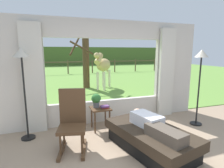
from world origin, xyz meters
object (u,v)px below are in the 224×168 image
at_px(side_table, 100,112).
at_px(pasture_tree, 86,58).
at_px(book_stack, 105,107).
at_px(recliner_sofa, 150,139).
at_px(floor_lamp_left, 22,66).
at_px(reclining_person, 152,124).
at_px(rocking_chair, 72,121).
at_px(floor_lamp_right, 201,65).
at_px(potted_plant, 96,100).
at_px(horse, 103,65).

distance_m(side_table, pasture_tree, 5.10).
bearing_deg(book_stack, recliner_sofa, -64.36).
xyz_separation_m(side_table, floor_lamp_left, (-1.55, 0.04, 1.08)).
bearing_deg(reclining_person, rocking_chair, 143.80).
xyz_separation_m(book_stack, floor_lamp_right, (2.24, -0.43, 0.93)).
distance_m(side_table, potted_plant, 0.29).
distance_m(recliner_sofa, rocking_chair, 1.46).
bearing_deg(floor_lamp_right, book_stack, 169.21).
bearing_deg(side_table, horse, 73.17).
xyz_separation_m(side_table, pasture_tree, (0.60, 4.95, 1.06)).
xyz_separation_m(book_stack, floor_lamp_left, (-1.64, 0.10, 0.95)).
xyz_separation_m(side_table, potted_plant, (-0.08, 0.06, 0.28)).
relative_size(side_table, floor_lamp_left, 0.28).
distance_m(side_table, floor_lamp_left, 1.89).
distance_m(rocking_chair, book_stack, 0.99).
bearing_deg(side_table, recliner_sofa, -62.05).
distance_m(rocking_chair, pasture_tree, 5.84).
distance_m(rocking_chair, floor_lamp_left, 1.45).
height_order(floor_lamp_right, horse, floor_lamp_right).
height_order(reclining_person, book_stack, reclining_person).
height_order(rocking_chair, side_table, rocking_chair).
bearing_deg(pasture_tree, recliner_sofa, -89.83).
bearing_deg(recliner_sofa, reclining_person, -103.35).
xyz_separation_m(potted_plant, floor_lamp_left, (-1.47, -0.02, 0.80)).
distance_m(floor_lamp_left, pasture_tree, 5.36).
relative_size(horse, pasture_tree, 0.57).
bearing_deg(floor_lamp_left, horse, 56.56).
xyz_separation_m(rocking_chair, horse, (2.03, 5.05, 0.61)).
bearing_deg(reclining_person, floor_lamp_left, 136.63).
bearing_deg(rocking_chair, horse, 81.21).
height_order(rocking_chair, book_stack, rocking_chair).
relative_size(recliner_sofa, rocking_chair, 1.66).
distance_m(recliner_sofa, pasture_tree, 6.25).
bearing_deg(side_table, pasture_tree, 83.06).
bearing_deg(recliner_sofa, horse, 69.39).
distance_m(side_table, book_stack, 0.17).
bearing_deg(book_stack, reclining_person, -65.31).
xyz_separation_m(potted_plant, book_stack, (0.17, -0.12, -0.15)).
height_order(rocking_chair, horse, horse).
distance_m(potted_plant, floor_lamp_left, 1.67).
distance_m(recliner_sofa, book_stack, 1.27).
bearing_deg(reclining_person, pasture_tree, 76.82).
height_order(recliner_sofa, floor_lamp_right, floor_lamp_right).
bearing_deg(side_table, book_stack, -34.48).
xyz_separation_m(recliner_sofa, potted_plant, (-0.70, 1.23, 0.48)).
bearing_deg(recliner_sofa, pasture_tree, 76.82).
relative_size(recliner_sofa, floor_lamp_left, 1.00).
bearing_deg(potted_plant, pasture_tree, 82.05).
height_order(recliner_sofa, reclining_person, reclining_person).
relative_size(recliner_sofa, book_stack, 9.19).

